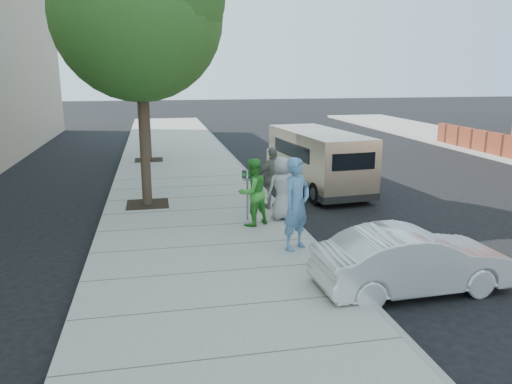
% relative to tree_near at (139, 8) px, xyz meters
% --- Properties ---
extents(ground, '(120.00, 120.00, 0.00)m').
position_rel_tree_near_xyz_m(ground, '(2.25, -2.40, -5.55)').
color(ground, black).
rests_on(ground, ground).
extents(sidewalk, '(5.00, 60.00, 0.15)m').
position_rel_tree_near_xyz_m(sidewalk, '(1.25, -2.40, -5.47)').
color(sidewalk, gray).
rests_on(sidewalk, ground).
extents(curb_face, '(0.12, 60.00, 0.16)m').
position_rel_tree_near_xyz_m(curb_face, '(3.69, -2.40, -5.47)').
color(curb_face, gray).
rests_on(curb_face, ground).
extents(tree_near, '(4.62, 4.60, 7.53)m').
position_rel_tree_near_xyz_m(tree_near, '(0.00, 0.00, 0.00)').
color(tree_near, black).
rests_on(tree_near, sidewalk).
extents(tree_far, '(3.92, 3.80, 6.49)m').
position_rel_tree_near_xyz_m(tree_far, '(-0.00, 7.60, -0.66)').
color(tree_far, black).
rests_on(tree_far, sidewalk).
extents(parking_meter, '(0.28, 0.17, 1.31)m').
position_rel_tree_near_xyz_m(parking_meter, '(2.52, -2.11, -4.45)').
color(parking_meter, gray).
rests_on(parking_meter, sidewalk).
extents(van, '(2.29, 5.51, 1.99)m').
position_rel_tree_near_xyz_m(van, '(5.54, 1.35, -4.49)').
color(van, beige).
rests_on(van, ground).
extents(sedan, '(3.65, 1.41, 1.18)m').
position_rel_tree_near_xyz_m(sedan, '(4.70, -6.67, -4.95)').
color(sedan, silver).
rests_on(sedan, ground).
extents(person_officer, '(0.88, 0.81, 2.01)m').
position_rel_tree_near_xyz_m(person_officer, '(3.15, -4.48, -4.39)').
color(person_officer, '#5182AD').
rests_on(person_officer, sidewalk).
extents(person_green_shirt, '(1.03, 0.95, 1.70)m').
position_rel_tree_near_xyz_m(person_green_shirt, '(2.57, -2.59, -4.55)').
color(person_green_shirt, green).
rests_on(person_green_shirt, sidewalk).
extents(person_gray_shirt, '(0.91, 0.71, 1.65)m').
position_rel_tree_near_xyz_m(person_gray_shirt, '(3.41, -2.23, -4.57)').
color(person_gray_shirt, '#A2A2A5').
rests_on(person_gray_shirt, sidewalk).
extents(person_striped_polo, '(1.08, 0.60, 1.73)m').
position_rel_tree_near_xyz_m(person_striped_polo, '(3.44, -1.15, -4.53)').
color(person_striped_polo, slate).
rests_on(person_striped_polo, sidewalk).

